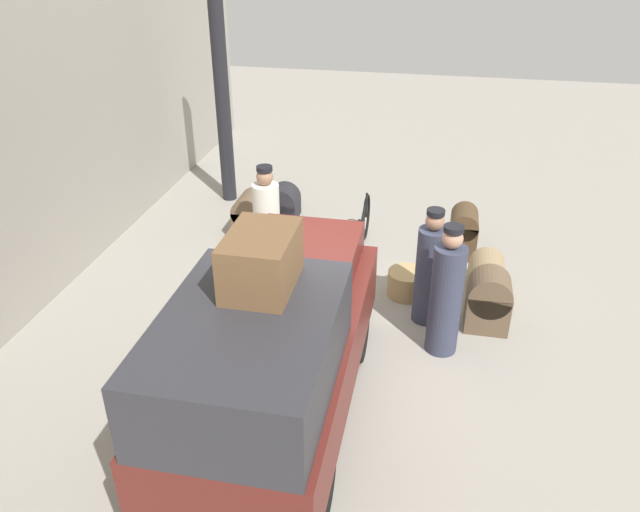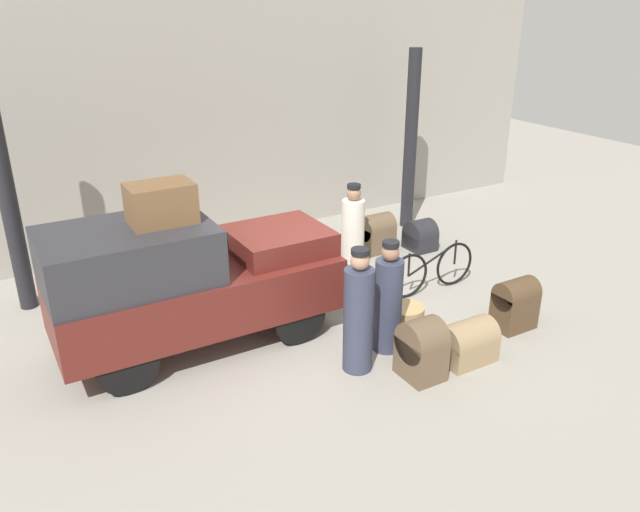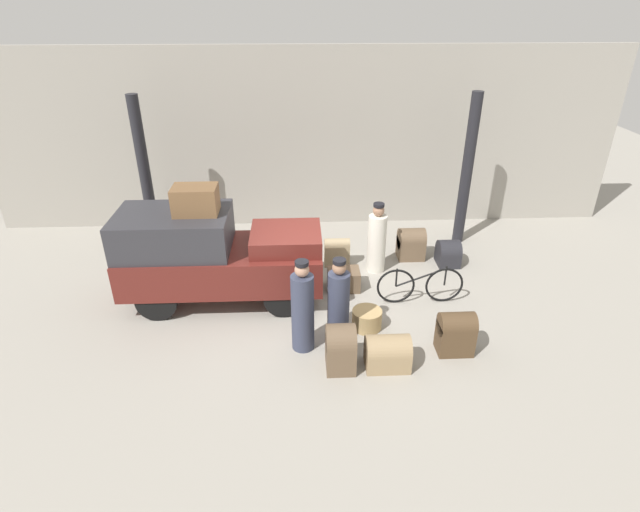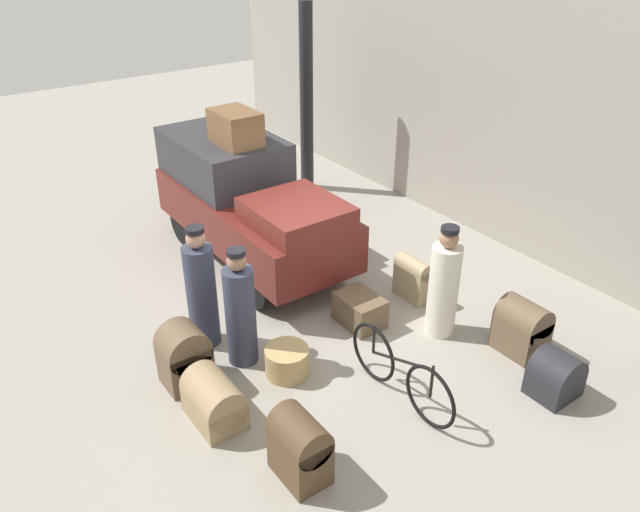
{
  "view_description": "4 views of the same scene",
  "coord_description": "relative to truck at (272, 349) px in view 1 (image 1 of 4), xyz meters",
  "views": [
    {
      "loc": [
        -6.65,
        -1.19,
        4.81
      ],
      "look_at": [
        0.2,
        0.2,
        0.95
      ],
      "focal_mm": 35.0,
      "sensor_mm": 36.0,
      "label": 1
    },
    {
      "loc": [
        -4.15,
        -7.28,
        4.61
      ],
      "look_at": [
        0.2,
        0.2,
        0.95
      ],
      "focal_mm": 35.0,
      "sensor_mm": 36.0,
      "label": 2
    },
    {
      "loc": [
        -0.2,
        -8.48,
        5.52
      ],
      "look_at": [
        0.2,
        0.2,
        0.95
      ],
      "focal_mm": 28.0,
      "sensor_mm": 36.0,
      "label": 3
    },
    {
      "loc": [
        6.21,
        -4.13,
        5.13
      ],
      "look_at": [
        0.2,
        0.2,
        0.95
      ],
      "focal_mm": 35.0,
      "sensor_mm": 36.0,
      "label": 4
    }
  ],
  "objects": [
    {
      "name": "suitcase_tan_flat",
      "position": [
        3.1,
        -2.26,
        -0.75
      ],
      "size": [
        0.73,
        0.5,
        0.59
      ],
      "color": "#937A56",
      "rests_on": "ground"
    },
    {
      "name": "canopy_pillar_right",
      "position": [
        5.68,
        2.44,
        0.8
      ],
      "size": [
        0.26,
        0.26,
        3.64
      ],
      "color": "black",
      "rests_on": "ground"
    },
    {
      "name": "conductor_in_dark_uniform",
      "position": [
        2.34,
        -1.46,
        -0.29
      ],
      "size": [
        0.39,
        0.39,
        1.61
      ],
      "color": "#33384C",
      "rests_on": "ground"
    },
    {
      "name": "bicycle",
      "position": [
        4.07,
        -0.34,
        -0.63
      ],
      "size": [
        1.74,
        0.04,
        0.81
      ],
      "color": "black",
      "rests_on": "ground"
    },
    {
      "name": "trunk_umber_medium",
      "position": [
        4.33,
        -1.92,
        -0.62
      ],
      "size": [
        0.6,
        0.43,
        0.78
      ],
      "color": "#4C3823",
      "rests_on": "ground"
    },
    {
      "name": "porter_with_bicycle",
      "position": [
        3.39,
        1.03,
        -0.3
      ],
      "size": [
        0.4,
        0.4,
        1.6
      ],
      "color": "silver",
      "rests_on": "ground"
    },
    {
      "name": "truck",
      "position": [
        0.0,
        0.0,
        0.0
      ],
      "size": [
        3.88,
        1.58,
        1.89
      ],
      "color": "black",
      "rests_on": "ground"
    },
    {
      "name": "trunk_large_brown",
      "position": [
        2.6,
        0.26,
        -0.81
      ],
      "size": [
        0.67,
        0.49,
        0.43
      ],
      "color": "brown",
      "rests_on": "ground"
    },
    {
      "name": "trunk_wicker_pale",
      "position": [
        4.29,
        1.58,
        -0.65
      ],
      "size": [
        0.61,
        0.49,
        0.74
      ],
      "color": "brown",
      "rests_on": "ground"
    },
    {
      "name": "wicker_basket",
      "position": [
        2.91,
        -1.15,
        -0.84
      ],
      "size": [
        0.55,
        0.55,
        0.37
      ],
      "color": "tan",
      "rests_on": "ground"
    },
    {
      "name": "porter_carrying_trunk",
      "position": [
        1.72,
        -1.68,
        -0.24
      ],
      "size": [
        0.39,
        0.39,
        1.71
      ],
      "color": "#33384C",
      "rests_on": "ground"
    },
    {
      "name": "trunk_barrel_dark",
      "position": [
        5.08,
        1.22,
        -0.77
      ],
      "size": [
        0.48,
        0.55,
        0.59
      ],
      "color": "#232328",
      "rests_on": "ground"
    },
    {
      "name": "suitcase_black_upright",
      "position": [
        2.32,
        -2.24,
        -0.62
      ],
      "size": [
        0.48,
        0.56,
        0.82
      ],
      "color": "brown",
      "rests_on": "ground"
    },
    {
      "name": "suitcase_small_leather",
      "position": [
        2.54,
        1.3,
        -0.67
      ],
      "size": [
        0.57,
        0.25,
        0.66
      ],
      "color": "#9E8966",
      "rests_on": "ground"
    },
    {
      "name": "trunk_on_truck_roof",
      "position": [
        -0.22,
        0.0,
        1.12
      ],
      "size": [
        0.82,
        0.57,
        0.52
      ],
      "color": "brown",
      "rests_on": "truck"
    },
    {
      "name": "station_building_facade",
      "position": [
        1.89,
        3.82,
        1.23
      ],
      "size": [
        16.0,
        0.15,
        4.5
      ],
      "color": "gray",
      "rests_on": "ground"
    },
    {
      "name": "ground_plane",
      "position": [
        1.89,
        -0.26,
        -1.02
      ],
      "size": [
        30.0,
        30.0,
        0.0
      ],
      "primitive_type": "plane",
      "color": "gray"
    }
  ]
}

